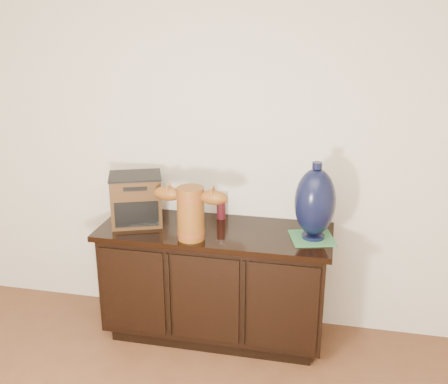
% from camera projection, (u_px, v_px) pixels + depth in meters
% --- Properties ---
extents(sideboard, '(1.46, 0.56, 0.75)m').
position_uv_depth(sideboard, '(215.00, 282.00, 3.40)').
color(sideboard, black).
rests_on(sideboard, ground).
extents(terracotta_vessel, '(0.45, 0.17, 0.32)m').
position_uv_depth(terracotta_vessel, '(191.00, 210.00, 3.09)').
color(terracotta_vessel, brown).
rests_on(terracotta_vessel, sideboard).
extents(tv_radio, '(0.39, 0.36, 0.32)m').
position_uv_depth(tv_radio, '(136.00, 199.00, 3.33)').
color(tv_radio, '#412610').
rests_on(tv_radio, sideboard).
extents(green_mat, '(0.31, 0.31, 0.01)m').
position_uv_depth(green_mat, '(312.00, 238.00, 3.14)').
color(green_mat, '#326F3F').
rests_on(green_mat, sideboard).
extents(lamp_base, '(0.30, 0.30, 0.47)m').
position_uv_depth(lamp_base, '(315.00, 203.00, 3.07)').
color(lamp_base, black).
rests_on(lamp_base, green_mat).
extents(spray_can, '(0.06, 0.06, 0.17)m').
position_uv_depth(spray_can, '(221.00, 207.00, 3.43)').
color(spray_can, maroon).
rests_on(spray_can, sideboard).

